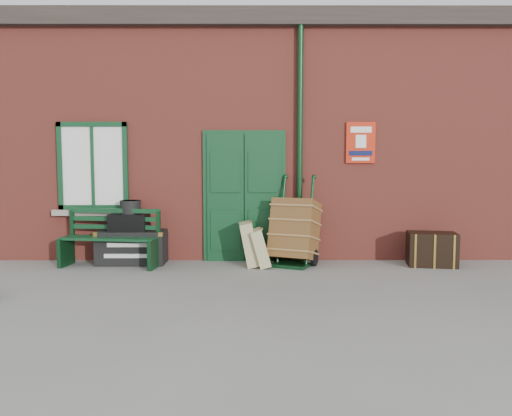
{
  "coord_description": "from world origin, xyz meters",
  "views": [
    {
      "loc": [
        -0.12,
        -7.14,
        1.68
      ],
      "look_at": [
        -0.1,
        0.6,
        1.0
      ],
      "focal_mm": 35.0,
      "sensor_mm": 36.0,
      "label": 1
    }
  ],
  "objects_px": {
    "houdini_trunk": "(133,247)",
    "bench": "(111,237)",
    "porter_trolley": "(295,231)",
    "dark_trunk": "(432,249)"
  },
  "relations": [
    {
      "from": "bench",
      "to": "houdini_trunk",
      "type": "relative_size",
      "value": 1.45
    },
    {
      "from": "houdini_trunk",
      "to": "porter_trolley",
      "type": "distance_m",
      "value": 2.76
    },
    {
      "from": "bench",
      "to": "houdini_trunk",
      "type": "height_order",
      "value": "bench"
    },
    {
      "from": "houdini_trunk",
      "to": "porter_trolley",
      "type": "xyz_separation_m",
      "value": [
        2.74,
        -0.15,
        0.29
      ]
    },
    {
      "from": "bench",
      "to": "porter_trolley",
      "type": "xyz_separation_m",
      "value": [
        3.03,
        0.1,
        0.08
      ]
    },
    {
      "from": "porter_trolley",
      "to": "bench",
      "type": "bearing_deg",
      "value": -154.13
    },
    {
      "from": "bench",
      "to": "dark_trunk",
      "type": "xyz_separation_m",
      "value": [
        5.3,
        0.02,
        -0.22
      ]
    },
    {
      "from": "houdini_trunk",
      "to": "bench",
      "type": "bearing_deg",
      "value": -139.38
    },
    {
      "from": "houdini_trunk",
      "to": "dark_trunk",
      "type": "distance_m",
      "value": 5.02
    },
    {
      "from": "bench",
      "to": "houdini_trunk",
      "type": "bearing_deg",
      "value": 48.68
    }
  ]
}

